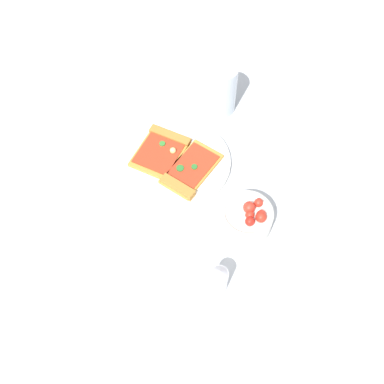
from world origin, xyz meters
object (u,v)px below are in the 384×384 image
at_px(pizza_slice_near, 162,149).
at_px(soda_glass, 221,90).
at_px(salad_bowl, 247,219).
at_px(paper_napkin, 98,238).
at_px(pepper_shaker, 219,279).
at_px(plate, 176,162).
at_px(pizza_slice_far, 190,173).

bearing_deg(pizza_slice_near, soda_glass, -128.95).
relative_size(salad_bowl, paper_napkin, 0.68).
distance_m(pizza_slice_near, pepper_shaker, 0.33).
bearing_deg(salad_bowl, soda_glass, -77.69).
xyz_separation_m(plate, soda_glass, (-0.09, -0.17, 0.05)).
relative_size(pizza_slice_near, paper_napkin, 0.95).
bearing_deg(soda_glass, pepper_shaker, 92.53).
distance_m(pizza_slice_far, pepper_shaker, 0.25).
bearing_deg(plate, pizza_slice_far, 135.26).
xyz_separation_m(plate, paper_napkin, (0.14, 0.19, -0.01)).
bearing_deg(paper_napkin, soda_glass, -121.68).
xyz_separation_m(pizza_slice_near, pizza_slice_far, (-0.07, 0.06, 0.00)).
distance_m(pizza_slice_near, pizza_slice_far, 0.09).
xyz_separation_m(pizza_slice_near, soda_glass, (-0.12, -0.15, 0.04)).
height_order(soda_glass, pepper_shaker, soda_glass).
xyz_separation_m(plate, pepper_shaker, (-0.11, 0.27, 0.03)).
xyz_separation_m(pizza_slice_near, paper_napkin, (0.10, 0.22, -0.02)).
distance_m(pizza_slice_far, paper_napkin, 0.24).
relative_size(pizza_slice_near, soda_glass, 1.14).
bearing_deg(pizza_slice_near, pizza_slice_far, 139.90).
xyz_separation_m(salad_bowl, paper_napkin, (0.29, 0.05, -0.03)).
relative_size(pizza_slice_near, pepper_shaker, 1.91).
bearing_deg(pepper_shaker, plate, -68.86).
bearing_deg(plate, soda_glass, -116.78).
height_order(salad_bowl, pepper_shaker, pepper_shaker).
bearing_deg(paper_napkin, pepper_shaker, 161.48).
xyz_separation_m(soda_glass, pepper_shaker, (-0.02, 0.45, -0.02)).
bearing_deg(pizza_slice_far, pizza_slice_near, -40.10).
height_order(pizza_slice_near, pepper_shaker, pepper_shaker).
xyz_separation_m(plate, salad_bowl, (-0.15, 0.14, 0.03)).
relative_size(plate, paper_napkin, 1.57).
relative_size(soda_glass, pepper_shaker, 1.67).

